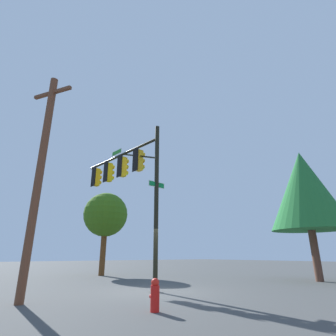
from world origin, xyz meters
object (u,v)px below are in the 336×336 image
Objects in this scene: tree_near at (106,215)px; tree_mid at (305,190)px; fire_hydrant at (155,295)px; utility_pole at (40,173)px; signal_pole_assembly at (125,176)px.

tree_near is 14.10m from tree_mid.
utility_pole is at bearing 38.85° from fire_hydrant.
fire_hydrant is 0.14× the size of tree_near.
utility_pole is (-2.55, 4.62, -1.32)m from signal_pole_assembly.
tree_mid is (-4.51, -10.16, -0.19)m from signal_pole_assembly.
signal_pole_assembly reaches higher than tree_near.
tree_mid is (-11.51, -8.10, 0.93)m from tree_near.
signal_pole_assembly is 1.23× the size of tree_near.
utility_pole is 14.96m from tree_mid.
fire_hydrant is 13.11m from tree_mid.
utility_pole reaches higher than tree_mid.
tree_near is (9.56, -6.69, 0.20)m from utility_pole.
signal_pole_assembly is 0.93× the size of utility_pole.
tree_near is at bearing -17.23° from fire_hydrant.
utility_pole is 1.32× the size of tree_near.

